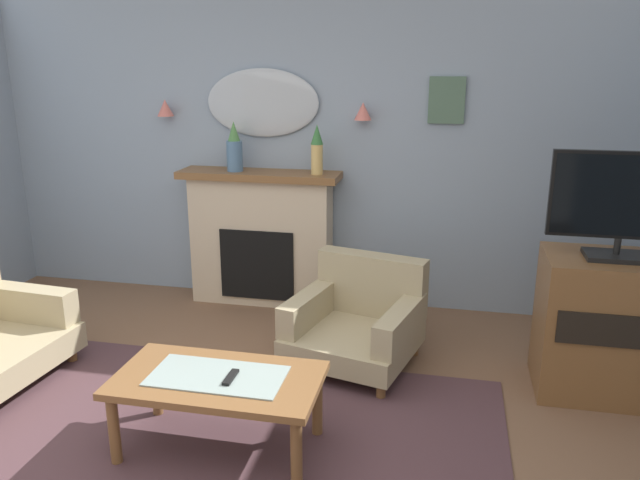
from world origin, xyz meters
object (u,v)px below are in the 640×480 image
object	(u,v)px
framed_picture	(447,100)
tv_remote	(231,378)
fireplace	(261,239)
armchair_beside_couch	(359,319)
wall_sconce_right	(363,111)
tv_cabinet	(605,326)
coffee_table	(218,386)
tv_flatscreen	(623,203)
wall_mirror	(262,103)
mantel_vase_centre	(317,149)
mantel_vase_right	(234,150)
wall_sconce_left	(165,108)

from	to	relation	value
framed_picture	tv_remote	bearing A→B (deg)	-113.55
fireplace	armchair_beside_couch	world-z (taller)	fireplace
framed_picture	wall_sconce_right	bearing A→B (deg)	-174.73
armchair_beside_couch	tv_cabinet	xyz separation A→B (m)	(1.58, -0.11, 0.15)
coffee_table	wall_sconce_right	bearing A→B (deg)	78.95
tv_flatscreen	framed_picture	bearing A→B (deg)	131.80
wall_mirror	mantel_vase_centre	bearing A→B (deg)	-18.78
framed_picture	tv_cabinet	size ratio (longest dim) A/B	0.40
tv_remote	wall_sconce_right	bearing A→B (deg)	81.06
fireplace	tv_flatscreen	bearing A→B (deg)	-22.13
mantel_vase_centre	armchair_beside_couch	xyz separation A→B (m)	(0.49, -0.89, -1.06)
mantel_vase_right	tv_flatscreen	size ratio (longest dim) A/B	0.49
mantel_vase_right	tv_flatscreen	bearing A→B (deg)	-20.15
fireplace	wall_sconce_right	world-z (taller)	wall_sconce_right
wall_sconce_right	mantel_vase_right	bearing A→B (deg)	-173.48
tv_remote	tv_cabinet	world-z (taller)	tv_cabinet
wall_mirror	coffee_table	world-z (taller)	wall_mirror
coffee_table	armchair_beside_couch	size ratio (longest dim) A/B	1.11
mantel_vase_right	mantel_vase_centre	bearing A→B (deg)	0.00
coffee_table	tv_remote	size ratio (longest dim) A/B	6.88
fireplace	framed_picture	size ratio (longest dim) A/B	3.78
fireplace	wall_mirror	size ratio (longest dim) A/B	1.42
mantel_vase_centre	wall_sconce_left	world-z (taller)	wall_sconce_left
tv_flatscreen	fireplace	bearing A→B (deg)	157.87
tv_remote	armchair_beside_couch	size ratio (longest dim) A/B	0.16
wall_sconce_right	armchair_beside_couch	distance (m)	1.69
fireplace	wall_sconce_left	bearing A→B (deg)	173.84
tv_remote	tv_cabinet	bearing A→B (deg)	28.47
framed_picture	coffee_table	world-z (taller)	framed_picture
mantel_vase_right	tv_remote	size ratio (longest dim) A/B	2.57
wall_mirror	wall_sconce_right	world-z (taller)	wall_mirror
wall_sconce_left	tv_remote	world-z (taller)	wall_sconce_left
wall_sconce_left	tv_flatscreen	world-z (taller)	wall_sconce_left
wall_sconce_right	wall_sconce_left	bearing A→B (deg)	180.00
mantel_vase_right	tv_remote	xyz separation A→B (m)	(0.70, -2.12, -0.89)
mantel_vase_centre	wall_mirror	world-z (taller)	wall_mirror
framed_picture	tv_remote	xyz separation A→B (m)	(-1.00, -2.30, -1.30)
wall_sconce_right	tv_remote	bearing A→B (deg)	-98.94
coffee_table	armchair_beside_couch	world-z (taller)	armchair_beside_couch
armchair_beside_couch	tv_cabinet	size ratio (longest dim) A/B	1.10
wall_sconce_left	wall_sconce_right	world-z (taller)	same
mantel_vase_right	wall_sconce_left	xyz separation A→B (m)	(-0.65, 0.12, 0.32)
mantel_vase_right	tv_remote	world-z (taller)	mantel_vase_right
fireplace	wall_mirror	bearing A→B (deg)	90.00
coffee_table	framed_picture	bearing A→B (deg)	64.58
mantel_vase_right	wall_sconce_right	xyz separation A→B (m)	(1.05, 0.12, 0.32)
fireplace	wall_mirror	xyz separation A→B (m)	(-0.00, 0.14, 1.14)
tv_flatscreen	wall_mirror	bearing A→B (deg)	155.22
wall_sconce_right	coffee_table	size ratio (longest dim) A/B	0.13
fireplace	wall_mirror	world-z (taller)	wall_mirror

